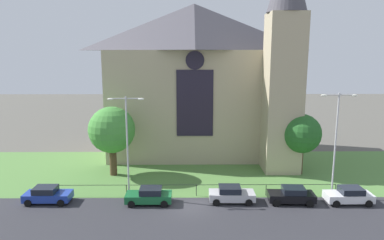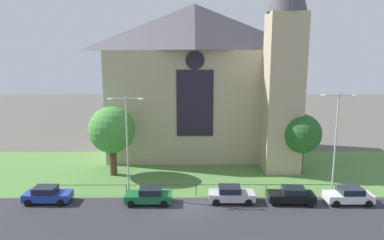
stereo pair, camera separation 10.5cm
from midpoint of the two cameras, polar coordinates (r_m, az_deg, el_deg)
ground at (r=41.75m, az=-0.29°, el=-8.20°), size 160.00×160.00×0.00m
road_asphalt at (r=30.65m, az=-0.28°, el=-15.48°), size 120.00×8.00×0.01m
grass_verge at (r=39.87m, az=-0.29°, el=-9.13°), size 120.00×20.00×0.01m
church_building at (r=47.18m, az=1.41°, el=6.74°), size 23.20×16.20×26.00m
iron_railing at (r=34.39m, az=0.78°, el=-10.74°), size 27.13×0.07×1.13m
tree_left_near at (r=39.95m, az=-12.84°, el=-1.62°), size 5.19×5.19×7.83m
tree_right_near at (r=41.29m, az=17.49°, el=-2.19°), size 4.42×4.42×6.93m
streetlamp_near at (r=33.29m, az=-10.48°, el=-2.48°), size 3.37×0.26×9.72m
streetlamp_far at (r=35.50m, az=22.51°, el=-2.02°), size 3.37×0.26×10.03m
parked_car_blue at (r=35.64m, az=-22.42°, el=-11.16°), size 4.21×2.03×1.51m
parked_car_green at (r=33.06m, az=-6.92°, el=-12.13°), size 4.21×2.04×1.51m
parked_car_silver at (r=33.33m, az=6.47°, el=-11.92°), size 4.23×2.08×1.51m
parked_car_black at (r=34.19m, az=15.99°, el=-11.69°), size 4.28×2.19×1.51m
parked_car_white at (r=35.91m, az=24.27°, el=-11.15°), size 4.22×2.05×1.51m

